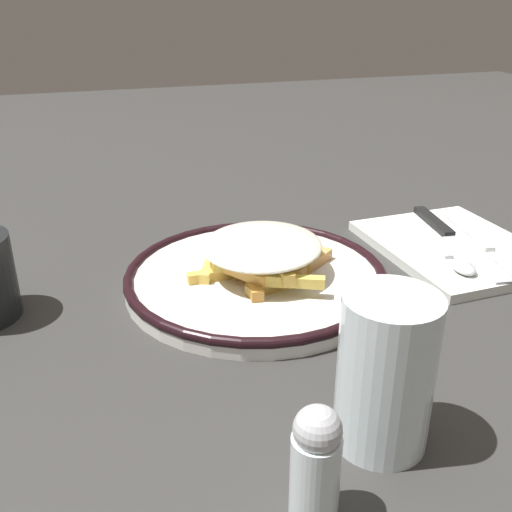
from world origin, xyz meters
The scene contains 9 objects.
ground_plane centered at (0.00, 0.00, 0.00)m, with size 2.60×2.60×0.00m, color #31302F.
plate centered at (0.00, 0.00, 0.01)m, with size 0.27×0.27×0.02m.
fries_heap centered at (-0.01, 0.00, 0.04)m, with size 0.17×0.17×0.04m.
napkin centered at (-0.25, -0.01, 0.01)m, with size 0.17×0.21×0.01m, color white.
fork centered at (-0.27, 0.00, 0.01)m, with size 0.04×0.18×0.00m.
knife centered at (-0.25, -0.03, 0.01)m, with size 0.04×0.21×0.01m.
spoon centered at (-0.22, 0.02, 0.01)m, with size 0.03×0.15×0.01m.
water_glass centered at (-0.01, 0.24, 0.06)m, with size 0.06×0.06×0.11m, color silver.
salt_shaker centered at (0.05, 0.29, 0.04)m, with size 0.03×0.03×0.08m.
Camera 1 is at (0.16, 0.52, 0.29)m, focal length 41.60 mm.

